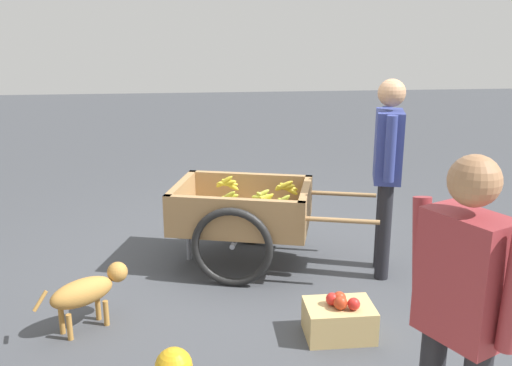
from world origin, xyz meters
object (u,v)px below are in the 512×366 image
at_px(vendor_person, 387,161).
at_px(mixed_fruit_crate, 339,319).
at_px(bystander_person, 461,304).
at_px(dog, 88,291).
at_px(fruit_cart, 243,214).

distance_m(vendor_person, mixed_fruit_crate, 1.37).
xyz_separation_m(mixed_fruit_crate, bystander_person, (-0.15, 1.28, 0.78)).
bearing_deg(dog, mixed_fruit_crate, 170.25).
height_order(fruit_cart, mixed_fruit_crate, fruit_cart).
relative_size(vendor_person, bystander_person, 1.04).
bearing_deg(fruit_cart, vendor_person, 165.07).
bearing_deg(mixed_fruit_crate, bystander_person, 96.76).
height_order(vendor_person, mixed_fruit_crate, vendor_person).
height_order(vendor_person, dog, vendor_person).
xyz_separation_m(dog, mixed_fruit_crate, (-1.64, 0.28, -0.15)).
distance_m(fruit_cart, mixed_fruit_crate, 1.37).
bearing_deg(vendor_person, mixed_fruit_crate, 58.04).
bearing_deg(dog, fruit_cart, -139.86).
height_order(fruit_cart, bystander_person, bystander_person).
bearing_deg(vendor_person, bystander_person, 79.06).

